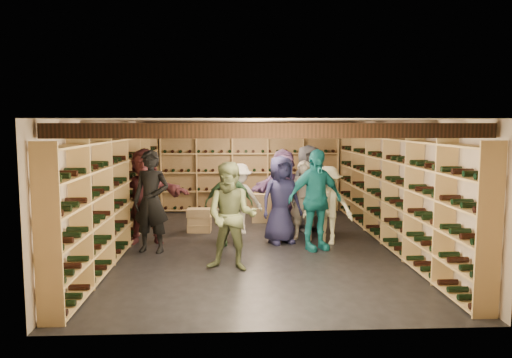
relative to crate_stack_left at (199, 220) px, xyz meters
The scene contains 21 objects.
ground 1.78m from the crate_stack_left, 47.42° to the right, with size 8.00×8.00×0.00m, color black.
walls 2.00m from the crate_stack_left, 47.42° to the right, with size 5.52×8.02×2.40m.
ceiling 2.78m from the crate_stack_left, 47.42° to the right, with size 5.50×8.00×0.01m, color beige.
ceiling_joists 2.67m from the crate_stack_left, 47.42° to the right, with size 5.40×7.12×0.18m.
wine_rack_left 2.06m from the crate_stack_left, 136.61° to the right, with size 0.32×7.50×2.15m.
wine_rack_right 4.07m from the crate_stack_left, 19.05° to the right, with size 0.32×7.50×2.15m.
wine_rack_back 2.92m from the crate_stack_left, 64.72° to the left, with size 4.70×0.30×2.15m.
crate_stack_left is the anchor object (origin of this frame).
crate_stack_right 1.77m from the crate_stack_left, 34.80° to the left, with size 0.53×0.37×0.68m.
crate_loose 2.20m from the crate_stack_left, 40.95° to the left, with size 0.50×0.33×0.17m, color tan.
person_1 1.95m from the crate_stack_left, 114.13° to the right, with size 0.68×0.45×1.87m, color black.
person_2 3.03m from the crate_stack_left, 76.15° to the right, with size 0.85×0.66×1.74m, color #525C39.
person_3 2.89m from the crate_stack_left, 24.87° to the right, with size 0.98×0.56×1.52m, color #F1F2BE.
person_4 2.87m from the crate_stack_left, 36.00° to the right, with size 1.10×0.46×1.88m, color #17777D.
person_5 1.53m from the crate_stack_left, 135.93° to the right, with size 1.73×0.55×1.87m, color brown.
person_6 2.09m from the crate_stack_left, 33.24° to the right, with size 0.84×0.55×1.72m, color #1D1C3F.
person_7 2.39m from the crate_stack_left, 21.30° to the right, with size 0.59×0.38×1.61m, color gray.
person_9 1.03m from the crate_stack_left, 14.24° to the right, with size 0.97×0.56×1.50m, color beige.
person_10 1.44m from the crate_stack_left, 60.57° to the right, with size 0.93×0.39×1.59m, color #284B2C.
person_11 1.95m from the crate_stack_left, ahead, with size 1.67×0.53×1.80m, color #89609C.
person_12 2.48m from the crate_stack_left, ahead, with size 0.92×0.60×1.88m, color #323236.
Camera 1 is at (-0.46, -9.41, 2.35)m, focal length 35.00 mm.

